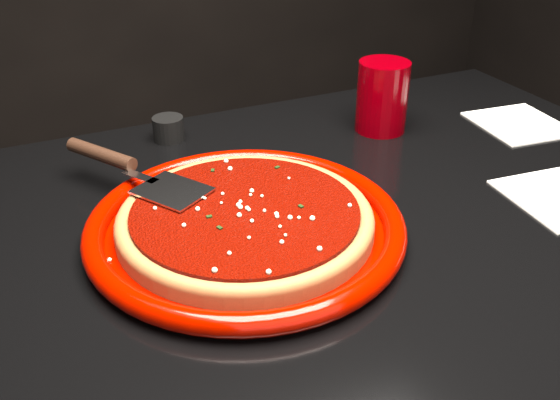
% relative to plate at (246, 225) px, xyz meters
% --- Properties ---
extents(plate, '(0.43, 0.43, 0.03)m').
position_rel_plate_xyz_m(plate, '(0.00, 0.00, 0.00)').
color(plate, '#800600').
rests_on(plate, table).
extents(pizza_crust, '(0.35, 0.35, 0.02)m').
position_rel_plate_xyz_m(pizza_crust, '(-0.00, 0.00, 0.00)').
color(pizza_crust, brown).
rests_on(pizza_crust, plate).
extents(pizza_crust_rim, '(0.35, 0.35, 0.02)m').
position_rel_plate_xyz_m(pizza_crust_rim, '(-0.00, 0.00, 0.01)').
color(pizza_crust_rim, brown).
rests_on(pizza_crust_rim, plate).
extents(pizza_sauce, '(0.31, 0.31, 0.01)m').
position_rel_plate_xyz_m(pizza_sauce, '(-0.00, 0.00, 0.02)').
color(pizza_sauce, '#5F0600').
rests_on(pizza_sauce, plate).
extents(parmesan_dusting, '(0.27, 0.27, 0.01)m').
position_rel_plate_xyz_m(parmesan_dusting, '(-0.00, 0.00, 0.03)').
color(parmesan_dusting, beige).
rests_on(parmesan_dusting, plate).
extents(basil_flecks, '(0.25, 0.25, 0.00)m').
position_rel_plate_xyz_m(basil_flecks, '(-0.00, 0.00, 0.02)').
color(basil_flecks, black).
rests_on(basil_flecks, plate).
extents(pizza_server, '(0.22, 0.29, 0.02)m').
position_rel_plate_xyz_m(pizza_server, '(-0.10, 0.14, 0.03)').
color(pizza_server, silver).
rests_on(pizza_server, plate).
extents(cup, '(0.11, 0.11, 0.12)m').
position_rel_plate_xyz_m(cup, '(0.33, 0.21, 0.04)').
color(cup, '#770006').
rests_on(cup, table).
extents(napkin_b, '(0.15, 0.16, 0.00)m').
position_rel_plate_xyz_m(napkin_b, '(0.55, 0.12, -0.01)').
color(napkin_b, silver).
rests_on(napkin_b, table).
extents(ramekin, '(0.05, 0.05, 0.04)m').
position_rel_plate_xyz_m(ramekin, '(-0.01, 0.31, 0.00)').
color(ramekin, black).
rests_on(ramekin, table).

